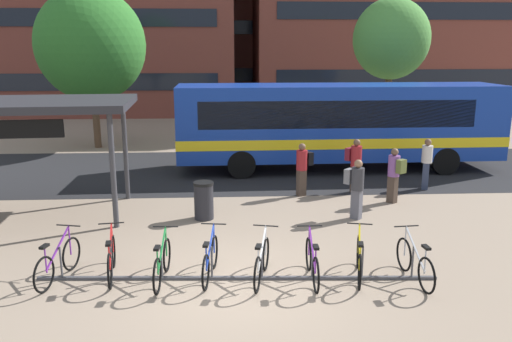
{
  "coord_description": "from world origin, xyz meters",
  "views": [
    {
      "loc": [
        -0.12,
        -9.29,
        4.51
      ],
      "look_at": [
        0.59,
        4.42,
        1.21
      ],
      "focal_mm": 35.93,
      "sensor_mm": 36.0,
      "label": 1
    }
  ],
  "objects": [
    {
      "name": "parked_bicycle_red_1",
      "position": [
        -2.53,
        0.43,
        0.38
      ],
      "size": [
        0.52,
        1.71,
        0.99
      ],
      "rotation": [
        0.0,
        0.0,
        1.72
      ],
      "color": "black",
      "rests_on": "ground"
    },
    {
      "name": "parked_bicycle_blue_3",
      "position": [
        -0.54,
        0.27,
        0.38
      ],
      "size": [
        0.52,
        1.71,
        0.99
      ],
      "rotation": [
        0.0,
        0.0,
        1.43
      ],
      "color": "black",
      "rests_on": "ground"
    },
    {
      "name": "parked_bicycle_green_2",
      "position": [
        -1.48,
        0.16,
        0.38
      ],
      "size": [
        0.52,
        1.72,
        0.99
      ],
      "rotation": [
        0.0,
        0.0,
        1.51
      ],
      "color": "black",
      "rests_on": "ground"
    },
    {
      "name": "trash_bin",
      "position": [
        -0.84,
        4.0,
        0.52
      ],
      "size": [
        0.55,
        0.55,
        1.03
      ],
      "color": "#232328",
      "rests_on": "ground"
    },
    {
      "name": "commuter_olive_pack_2",
      "position": [
        4.74,
        5.19,
        0.95
      ],
      "size": [
        0.55,
        0.6,
        1.66
      ],
      "rotation": [
        0.0,
        0.0,
        2.18
      ],
      "color": "#47382D",
      "rests_on": "ground"
    },
    {
      "name": "parked_bicycle_silver_7",
      "position": [
        3.5,
        -0.07,
        0.38
      ],
      "size": [
        0.52,
        1.72,
        0.99
      ],
      "rotation": [
        0.0,
        0.0,
        1.66
      ],
      "color": "black",
      "rests_on": "ground"
    },
    {
      "name": "parked_bicycle_purple_5",
      "position": [
        1.48,
        0.05,
        0.38
      ],
      "size": [
        0.52,
        1.72,
        0.99
      ],
      "rotation": [
        0.0,
        0.0,
        1.55
      ],
      "color": "black",
      "rests_on": "ground"
    },
    {
      "name": "street_tree_1",
      "position": [
        -6.27,
        14.61,
        4.65
      ],
      "size": [
        4.84,
        4.84,
        7.16
      ],
      "color": "brown",
      "rests_on": "ground"
    },
    {
      "name": "parked_bicycle_white_4",
      "position": [
        0.48,
        0.11,
        0.38
      ],
      "size": [
        0.58,
        1.69,
        0.99
      ],
      "rotation": [
        0.0,
        0.0,
        1.34
      ],
      "color": "black",
      "rests_on": "ground"
    },
    {
      "name": "building_centre_block",
      "position": [
        3.62,
        39.85,
        7.75
      ],
      "size": [
        17.19,
        10.18,
        15.5
      ],
      "color": "brown",
      "rests_on": "ground"
    },
    {
      "name": "parked_bicycle_purple_0",
      "position": [
        -3.55,
        0.34,
        0.38
      ],
      "size": [
        0.57,
        1.69,
        0.99
      ],
      "rotation": [
        0.0,
        0.0,
        1.35
      ],
      "color": "black",
      "rests_on": "ground"
    },
    {
      "name": "parked_bicycle_yellow_6",
      "position": [
        2.44,
        0.13,
        0.38
      ],
      "size": [
        0.57,
        1.69,
        0.99
      ],
      "rotation": [
        0.0,
        0.0,
        1.35
      ],
      "color": "black",
      "rests_on": "ground"
    },
    {
      "name": "transit_shelter",
      "position": [
        -6.14,
        4.49,
        2.99
      ],
      "size": [
        6.98,
        3.91,
        3.18
      ],
      "rotation": [
        0.0,
        0.0,
        0.07
      ],
      "color": "#38383D",
      "rests_on": "ground"
    },
    {
      "name": "ground",
      "position": [
        0.0,
        0.0,
        0.0
      ],
      "size": [
        200.0,
        200.0,
        0.0
      ],
      "primitive_type": "plane",
      "color": "gray"
    },
    {
      "name": "commuter_grey_pack_3",
      "position": [
        3.26,
        3.81,
        0.94
      ],
      "size": [
        0.59,
        0.58,
        1.64
      ],
      "rotation": [
        0.0,
        0.0,
        5.53
      ],
      "color": "#565660",
      "rests_on": "ground"
    },
    {
      "name": "commuter_maroon_pack_4",
      "position": [
        3.85,
        6.37,
        1.0
      ],
      "size": [
        0.58,
        0.59,
        1.74
      ],
      "rotation": [
        0.0,
        0.0,
        5.44
      ],
      "color": "#47382D",
      "rests_on": "ground"
    },
    {
      "name": "bus_lane_asphalt",
      "position": [
        0.0,
        9.64,
        0.0
      ],
      "size": [
        80.0,
        7.2,
        0.01
      ],
      "primitive_type": "cube",
      "color": "#232326",
      "rests_on": "ground"
    },
    {
      "name": "commuter_olive_pack_1",
      "position": [
        6.28,
        6.67,
        0.97
      ],
      "size": [
        0.48,
        0.6,
        1.68
      ],
      "rotation": [
        0.0,
        0.0,
        4.33
      ],
      "color": "#2D3851",
      "rests_on": "ground"
    },
    {
      "name": "city_bus",
      "position": [
        4.05,
        9.64,
        1.78
      ],
      "size": [
        12.08,
        2.82,
        3.2
      ],
      "rotation": [
        0.0,
        0.0,
        0.02
      ],
      "color": "#14389E",
      "rests_on": "ground"
    },
    {
      "name": "commuter_black_pack_0",
      "position": [
        2.14,
        6.1,
        0.96
      ],
      "size": [
        0.6,
        0.49,
        1.67
      ],
      "rotation": [
        0.0,
        0.0,
        3.56
      ],
      "color": "#47382D",
      "rests_on": "ground"
    },
    {
      "name": "street_tree_0",
      "position": [
        7.59,
        15.36,
        4.92
      ],
      "size": [
        3.61,
        3.61,
        6.84
      ],
      "color": "brown",
      "rests_on": "ground"
    },
    {
      "name": "bike_rack",
      "position": [
        -0.01,
        0.18,
        0.09
      ],
      "size": [
        7.99,
        0.48,
        0.7
      ],
      "rotation": [
        0.0,
        0.0,
        -0.05
      ],
      "color": "#47474C",
      "rests_on": "ground"
    }
  ]
}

